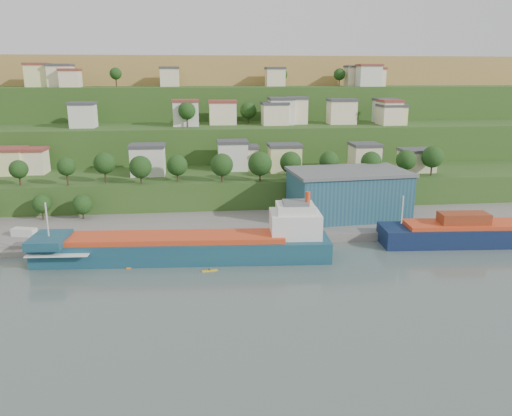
{
  "coord_description": "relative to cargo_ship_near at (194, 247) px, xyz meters",
  "views": [
    {
      "loc": [
        -4.39,
        -97.51,
        39.38
      ],
      "look_at": [
        8.29,
        15.0,
        9.28
      ],
      "focal_mm": 35.0,
      "sensor_mm": 36.0,
      "label": 1
    }
  ],
  "objects": [
    {
      "name": "dinghy",
      "position": [
        -37.02,
        10.98,
        -1.04
      ],
      "size": [
        4.14,
        2.14,
        0.79
      ],
      "primitive_type": "cube",
      "rotation": [
        0.0,
        0.0,
        -0.17
      ],
      "color": "silver",
      "rests_on": "pebble_beach"
    },
    {
      "name": "cargo_ship_far",
      "position": [
        75.72,
        2.53,
        -0.16
      ],
      "size": [
        58.2,
        13.57,
        15.67
      ],
      "rotation": [
        0.0,
        0.0,
        -0.07
      ],
      "color": "#0D1F3C",
      "rests_on": "ground"
    },
    {
      "name": "quay",
      "position": [
        26.38,
        20.41,
        -2.63
      ],
      "size": [
        220.0,
        26.0,
        4.0
      ],
      "primitive_type": "cube",
      "color": "slate",
      "rests_on": "ground"
    },
    {
      "name": "warehouse",
      "position": [
        41.66,
        23.41,
        5.8
      ],
      "size": [
        32.51,
        21.57,
        12.8
      ],
      "rotation": [
        0.0,
        0.0,
        0.09
      ],
      "color": "navy",
      "rests_on": "quay"
    },
    {
      "name": "hillside",
      "position": [
        6.42,
        161.09,
        -2.54
      ],
      "size": [
        360.0,
        211.33,
        96.0
      ],
      "color": "#284719",
      "rests_on": "ground"
    },
    {
      "name": "kayak_yellow",
      "position": [
        3.28,
        -7.73,
        -2.39
      ],
      "size": [
        3.3,
        1.09,
        0.81
      ],
      "rotation": [
        0.0,
        0.0,
        0.16
      ],
      "color": "gold",
      "rests_on": "ground"
    },
    {
      "name": "kayak_orange",
      "position": [
        -12.88,
        -3.98,
        -2.42
      ],
      "size": [
        2.89,
        1.22,
        0.71
      ],
      "rotation": [
        0.0,
        0.0,
        0.26
      ],
      "color": "orange",
      "rests_on": "ground"
    },
    {
      "name": "caravan",
      "position": [
        -40.79,
        15.05,
        -0.11
      ],
      "size": [
        6.08,
        3.78,
        2.64
      ],
      "primitive_type": "cube",
      "rotation": [
        0.0,
        0.0,
        -0.27
      ],
      "color": "silver",
      "rests_on": "pebble_beach"
    },
    {
      "name": "cargo_ship_near",
      "position": [
        0.0,
        0.0,
        0.0
      ],
      "size": [
        64.69,
        14.13,
        16.49
      ],
      "rotation": [
        0.0,
        0.0,
        -0.06
      ],
      "color": "#153850",
      "rests_on": "ground"
    },
    {
      "name": "ground",
      "position": [
        6.38,
        -7.59,
        -2.63
      ],
      "size": [
        500.0,
        500.0,
        0.0
      ],
      "primitive_type": "plane",
      "color": "#4E5E57",
      "rests_on": "ground"
    }
  ]
}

